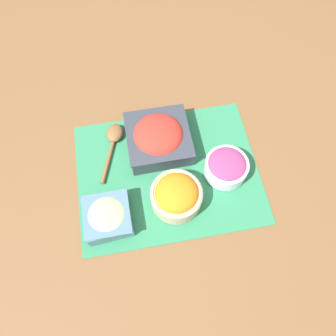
# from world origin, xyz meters

# --- Properties ---
(ground_plane) EXTENTS (3.00, 3.00, 0.00)m
(ground_plane) POSITION_xyz_m (0.00, 0.00, 0.00)
(ground_plane) COLOR brown
(placemat) EXTENTS (0.55, 0.43, 0.00)m
(placemat) POSITION_xyz_m (0.00, 0.00, 0.00)
(placemat) COLOR #2D7A51
(placemat) RESTS_ON ground_plane
(cucumber_bowl) EXTENTS (0.14, 0.14, 0.06)m
(cucumber_bowl) POSITION_xyz_m (0.19, 0.12, 0.04)
(cucumber_bowl) COLOR slate
(cucumber_bowl) RESTS_ON placemat
(onion_bowl) EXTENTS (0.13, 0.13, 0.07)m
(onion_bowl) POSITION_xyz_m (-0.17, 0.03, 0.04)
(onion_bowl) COLOR silver
(onion_bowl) RESTS_ON placemat
(tomato_bowl) EXTENTS (0.19, 0.19, 0.09)m
(tomato_bowl) POSITION_xyz_m (0.01, -0.10, 0.04)
(tomato_bowl) COLOR #333842
(tomato_bowl) RESTS_ON placemat
(carrot_bowl) EXTENTS (0.15, 0.15, 0.09)m
(carrot_bowl) POSITION_xyz_m (-0.01, 0.09, 0.05)
(carrot_bowl) COLOR #C6B28E
(carrot_bowl) RESTS_ON placemat
(wooden_spoon) EXTENTS (0.10, 0.21, 0.03)m
(wooden_spoon) POSITION_xyz_m (0.15, -0.14, 0.02)
(wooden_spoon) COLOR brown
(wooden_spoon) RESTS_ON placemat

